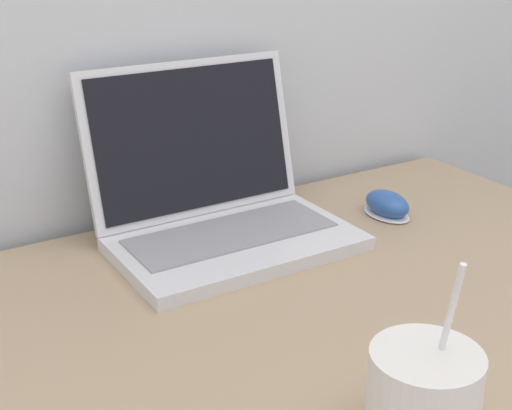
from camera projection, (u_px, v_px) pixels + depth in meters
laptop at (218, 200)px, 1.07m from camera, size 0.35×0.28×0.25m
drink_cup at (423, 398)px, 0.64m from camera, size 0.10×0.10×0.19m
computer_mouse at (387, 205)px, 1.16m from camera, size 0.06×0.09×0.04m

